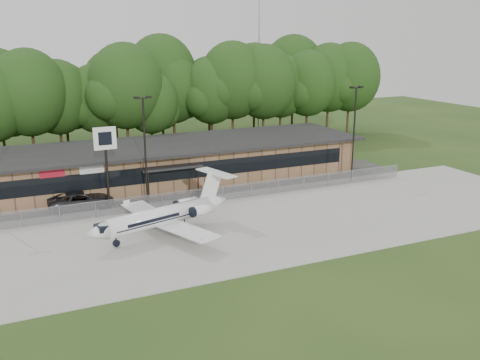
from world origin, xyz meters
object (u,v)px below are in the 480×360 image
suv (81,200)px  pole_sign (105,147)px  business_jet (165,216)px  terminal (174,162)px

suv → pole_sign: 5.67m
business_jet → pole_sign: size_ratio=1.70×
business_jet → suv: business_jet is taller
terminal → suv: 12.29m
pole_sign → business_jet: bearing=-72.7°
terminal → suv: terminal is taller
terminal → business_jet: bearing=-110.2°
terminal → business_jet: size_ratio=3.16×
suv → business_jet: bearing=-151.8°
business_jet → pole_sign: 9.66m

